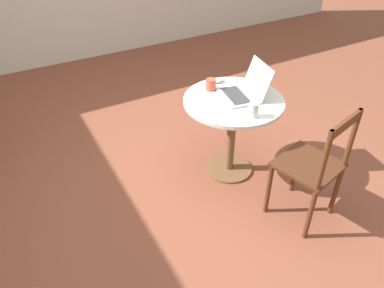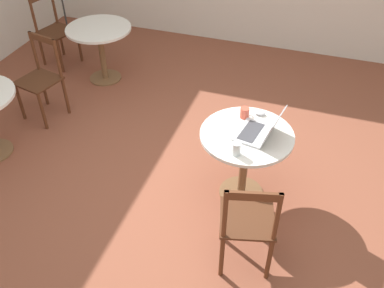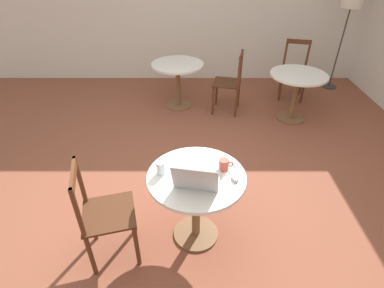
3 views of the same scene
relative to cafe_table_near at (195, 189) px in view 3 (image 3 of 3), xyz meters
name	(u,v)px [view 3 (image 3 of 3)]	position (x,y,z in m)	size (l,w,h in m)	color
ground_plane	(179,190)	(-0.17, 0.58, -0.56)	(16.00, 16.00, 0.00)	brown
wall_back	(183,3)	(-0.17, 3.81, 0.79)	(9.40, 0.06, 2.70)	silver
cafe_table_near	(195,189)	(0.00, 0.00, 0.00)	(0.79, 0.79, 0.71)	brown
cafe_table_mid	(296,84)	(1.46, 2.17, 0.00)	(0.79, 0.79, 0.71)	brown
cafe_table_far	(177,73)	(-0.25, 2.59, 0.00)	(0.79, 0.79, 0.71)	brown
chair_near_left	(102,215)	(-0.73, -0.19, -0.09)	(0.49, 0.49, 0.93)	#562D19
chair_mid_back	(293,70)	(1.66, 2.96, -0.09)	(0.49, 0.49, 0.93)	#562D19
chair_far_right	(229,83)	(0.53, 2.42, -0.09)	(0.48, 0.48, 0.93)	#562D19
floor_lamp	(350,3)	(2.50, 3.36, 0.86)	(0.32, 0.32, 1.64)	#333333
laptop	(196,179)	(0.00, -0.10, 0.20)	(0.39, 0.39, 0.26)	#B7B7BC
mouse	(234,178)	(0.30, -0.05, 0.17)	(0.06, 0.10, 0.03)	#B7B7BC
mug	(223,165)	(0.22, 0.08, 0.20)	(0.12, 0.08, 0.09)	#C64C38
drinking_glass	(160,168)	(-0.28, 0.03, 0.21)	(0.07, 0.07, 0.11)	silver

